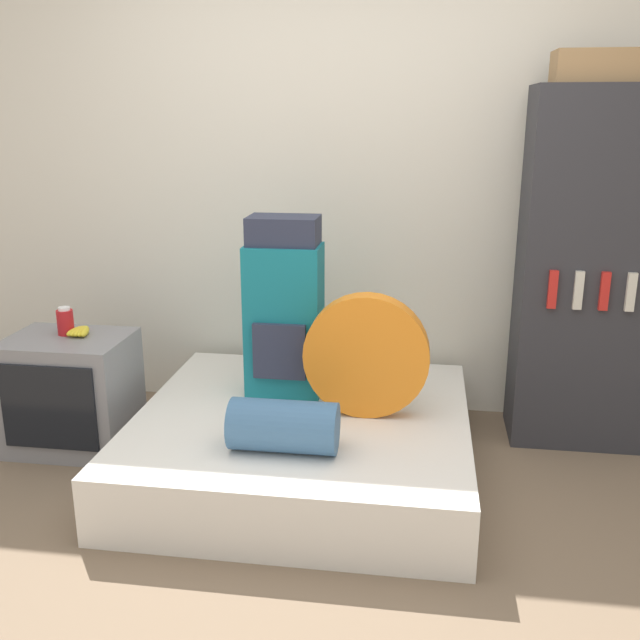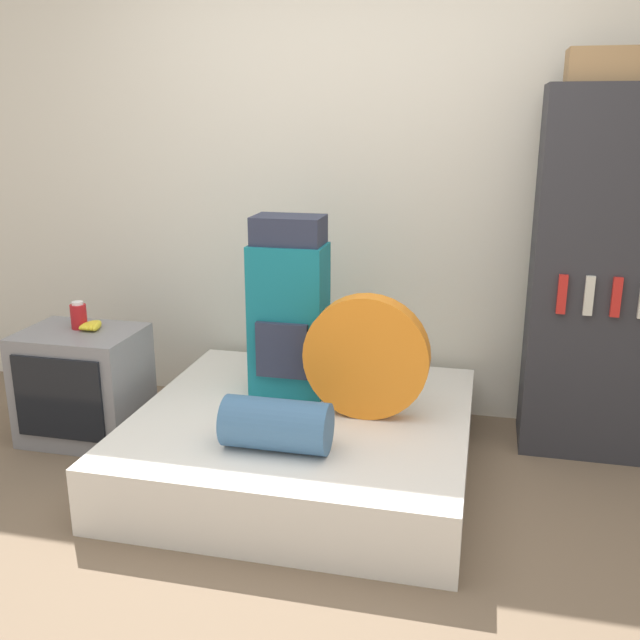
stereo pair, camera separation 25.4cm
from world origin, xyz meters
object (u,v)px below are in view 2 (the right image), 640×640
at_px(bookshelf, 611,277).
at_px(television, 84,385).
at_px(tent_bag, 366,357).
at_px(sleeping_roll, 277,425).
at_px(canister, 79,316).
at_px(cardboard_box, 614,65).
at_px(backpack, 289,310).

bearing_deg(bookshelf, television, -169.11).
xyz_separation_m(tent_bag, sleeping_roll, (-0.30, -0.42, -0.18)).
distance_m(canister, cardboard_box, 2.78).
height_order(tent_bag, cardboard_box, cardboard_box).
distance_m(backpack, sleeping_roll, 0.70).
bearing_deg(canister, sleeping_roll, -23.68).
distance_m(backpack, bookshelf, 1.54).
xyz_separation_m(television, bookshelf, (2.54, 0.49, 0.59)).
bearing_deg(canister, tent_bag, -4.14).
bearing_deg(backpack, bookshelf, 13.21).
relative_size(television, cardboard_box, 1.47).
bearing_deg(sleeping_roll, backpack, 100.63).
bearing_deg(sleeping_roll, television, 158.10).
bearing_deg(backpack, television, -172.43).
bearing_deg(backpack, sleeping_roll, -79.37).
xyz_separation_m(television, cardboard_box, (2.45, 0.47, 1.54)).
relative_size(sleeping_roll, television, 0.75).
distance_m(sleeping_roll, television, 1.27).
relative_size(backpack, tent_bag, 1.54).
distance_m(backpack, cardboard_box, 1.81).
distance_m(backpack, television, 1.15).
bearing_deg(backpack, tent_bag, -25.30).
xyz_separation_m(backpack, bookshelf, (1.49, 0.35, 0.16)).
relative_size(canister, cardboard_box, 0.35).
height_order(backpack, tent_bag, backpack).
bearing_deg(cardboard_box, sleeping_roll, -143.64).
height_order(tent_bag, sleeping_roll, tent_bag).
xyz_separation_m(television, canister, (-0.02, 0.05, 0.35)).
bearing_deg(tent_bag, sleeping_roll, -125.71).
distance_m(tent_bag, cardboard_box, 1.68).
xyz_separation_m(bookshelf, cardboard_box, (-0.09, -0.02, 0.95)).
relative_size(television, canister, 4.19).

